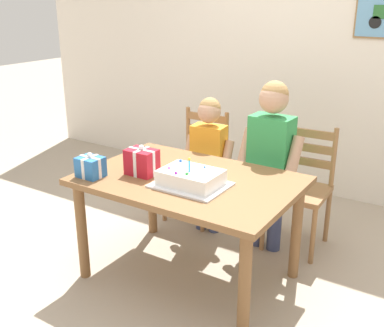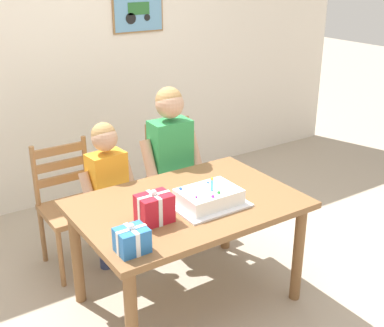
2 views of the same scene
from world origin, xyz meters
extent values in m
plane|color=tan|center=(0.00, 0.00, 0.00)|extent=(20.00, 20.00, 0.00)
cube|color=silver|center=(0.00, 1.95, 1.30)|extent=(6.40, 0.08, 2.60)
cube|color=olive|center=(0.70, 1.90, 1.68)|extent=(0.51, 0.02, 0.39)
cube|color=#669EC6|center=(0.70, 1.89, 1.68)|extent=(0.48, 0.01, 0.36)
cube|color=#28662D|center=(0.70, 1.88, 1.70)|extent=(0.22, 0.01, 0.11)
cylinder|color=black|center=(0.62, 1.88, 1.62)|extent=(0.10, 0.01, 0.10)
cylinder|color=black|center=(0.79, 1.88, 1.62)|extent=(0.06, 0.01, 0.06)
cube|color=brown|center=(0.00, 0.00, 0.71)|extent=(1.37, 0.93, 0.04)
cylinder|color=brown|center=(-0.60, -0.39, 0.34)|extent=(0.07, 0.07, 0.69)
cylinder|color=brown|center=(0.60, -0.39, 0.34)|extent=(0.07, 0.07, 0.69)
cylinder|color=brown|center=(-0.60, 0.39, 0.34)|extent=(0.07, 0.07, 0.69)
cylinder|color=brown|center=(0.60, 0.39, 0.34)|extent=(0.07, 0.07, 0.69)
cube|color=silver|center=(0.08, -0.11, 0.73)|extent=(0.44, 0.34, 0.01)
cube|color=white|center=(0.08, -0.11, 0.78)|extent=(0.36, 0.26, 0.09)
cylinder|color=#33ADE5|center=(0.09, -0.13, 0.86)|extent=(0.01, 0.01, 0.07)
sphere|color=yellow|center=(0.09, -0.13, 0.91)|extent=(0.02, 0.02, 0.02)
sphere|color=purple|center=(0.04, -0.21, 0.84)|extent=(0.02, 0.02, 0.02)
sphere|color=blue|center=(-0.06, -0.01, 0.84)|extent=(0.02, 0.02, 0.02)
sphere|color=green|center=(0.10, -0.18, 0.84)|extent=(0.02, 0.02, 0.02)
sphere|color=blue|center=(0.13, -0.03, 0.84)|extent=(0.01, 0.01, 0.01)
sphere|color=purple|center=(-0.04, -0.16, 0.84)|extent=(0.01, 0.01, 0.01)
cube|color=#286BB7|center=(-0.54, -0.32, 0.79)|extent=(0.16, 0.13, 0.13)
cube|color=white|center=(-0.54, -0.32, 0.79)|extent=(0.17, 0.02, 0.14)
cube|color=white|center=(-0.54, -0.32, 0.79)|extent=(0.02, 0.14, 0.14)
sphere|color=white|center=(-0.54, -0.32, 0.87)|extent=(0.04, 0.04, 0.04)
cube|color=red|center=(-0.29, -0.11, 0.81)|extent=(0.19, 0.14, 0.17)
cube|color=white|center=(-0.29, -0.11, 0.81)|extent=(0.20, 0.02, 0.17)
cube|color=white|center=(-0.29, -0.11, 0.81)|extent=(0.02, 0.15, 0.17)
sphere|color=white|center=(-0.29, -0.11, 0.91)|extent=(0.04, 0.04, 0.04)
cube|color=#996B42|center=(-0.45, 0.79, 0.45)|extent=(0.42, 0.42, 0.04)
cylinder|color=#996B42|center=(-0.26, 0.60, 0.21)|extent=(0.04, 0.04, 0.43)
cylinder|color=#996B42|center=(-0.64, 0.60, 0.21)|extent=(0.04, 0.04, 0.43)
cylinder|color=#996B42|center=(-0.27, 0.98, 0.21)|extent=(0.04, 0.04, 0.43)
cylinder|color=#996B42|center=(-0.65, 0.98, 0.21)|extent=(0.04, 0.04, 0.43)
cylinder|color=#996B42|center=(-0.27, 0.98, 0.70)|extent=(0.04, 0.04, 0.45)
cylinder|color=#996B42|center=(-0.65, 0.98, 0.70)|extent=(0.04, 0.04, 0.45)
cube|color=#996B42|center=(-0.46, 0.98, 0.63)|extent=(0.36, 0.03, 0.06)
cube|color=#996B42|center=(-0.46, 0.98, 0.74)|extent=(0.36, 0.03, 0.06)
cube|color=#996B42|center=(-0.46, 0.98, 0.85)|extent=(0.36, 0.03, 0.06)
cube|color=#996B42|center=(0.45, 0.79, 0.45)|extent=(0.44, 0.44, 0.04)
cylinder|color=#996B42|center=(0.65, 0.61, 0.21)|extent=(0.04, 0.04, 0.43)
cylinder|color=#996B42|center=(0.27, 0.60, 0.21)|extent=(0.04, 0.04, 0.43)
cylinder|color=#996B42|center=(0.64, 0.99, 0.21)|extent=(0.04, 0.04, 0.43)
cylinder|color=#996B42|center=(0.26, 0.98, 0.21)|extent=(0.04, 0.04, 0.43)
cylinder|color=#996B42|center=(0.64, 0.99, 0.70)|extent=(0.04, 0.04, 0.45)
cylinder|color=#996B42|center=(0.26, 0.98, 0.70)|extent=(0.04, 0.04, 0.45)
cube|color=#996B42|center=(0.45, 0.98, 0.63)|extent=(0.36, 0.04, 0.06)
cube|color=#996B42|center=(0.45, 0.98, 0.74)|extent=(0.36, 0.04, 0.06)
cube|color=#996B42|center=(0.45, 0.98, 0.85)|extent=(0.36, 0.04, 0.06)
cylinder|color=#38426B|center=(0.34, 0.65, 0.24)|extent=(0.10, 0.10, 0.48)
cylinder|color=#38426B|center=(0.21, 0.66, 0.24)|extent=(0.10, 0.10, 0.48)
cube|color=#2D934C|center=(0.27, 0.65, 0.76)|extent=(0.31, 0.20, 0.55)
cylinder|color=tan|center=(0.46, 0.61, 0.74)|extent=(0.09, 0.23, 0.37)
cylinder|color=tan|center=(0.08, 0.63, 0.74)|extent=(0.09, 0.23, 0.37)
sphere|color=tan|center=(0.27, 0.65, 1.15)|extent=(0.21, 0.21, 0.21)
sphere|color=#A87F4C|center=(0.28, 0.66, 1.18)|extent=(0.20, 0.20, 0.20)
cylinder|color=#38426B|center=(-0.18, 0.66, 0.21)|extent=(0.09, 0.09, 0.41)
cylinder|color=#38426B|center=(-0.30, 0.65, 0.21)|extent=(0.09, 0.09, 0.41)
cube|color=orange|center=(-0.24, 0.65, 0.65)|extent=(0.27, 0.18, 0.47)
cylinder|color=tan|center=(-0.08, 0.64, 0.64)|extent=(0.09, 0.20, 0.32)
cylinder|color=tan|center=(-0.40, 0.61, 0.64)|extent=(0.09, 0.20, 0.32)
sphere|color=tan|center=(-0.24, 0.65, 1.00)|extent=(0.18, 0.18, 0.18)
sphere|color=#A87F4C|center=(-0.24, 0.66, 1.02)|extent=(0.17, 0.17, 0.17)
camera|label=1|loc=(1.52, -2.33, 1.82)|focal=43.79mm
camera|label=2|loc=(-1.51, -2.33, 2.11)|focal=46.93mm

